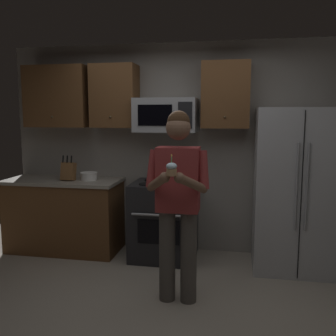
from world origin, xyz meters
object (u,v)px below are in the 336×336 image
oven_range (164,220)px  bowl_large_white (89,176)px  person (178,196)px  microwave (166,115)px  knife_block (68,171)px  refrigerator (296,190)px  cupcake (172,169)px

oven_range → bowl_large_white: (-0.96, 0.03, 0.51)m
oven_range → person: person is taller
microwave → knife_block: size_ratio=2.31×
bowl_large_white → microwave: bearing=5.1°
refrigerator → bowl_large_white: 2.46m
oven_range → microwave: (0.00, 0.12, 1.26)m
oven_range → refrigerator: bearing=-1.5°
refrigerator → bowl_large_white: bearing=178.3°
microwave → bowl_large_white: (-0.96, -0.09, -0.75)m
refrigerator → person: refrigerator is taller
microwave → person: microwave is taller
bowl_large_white → cupcake: bearing=-47.4°
bowl_large_white → knife_block: bearing=-165.5°
microwave → cupcake: 1.59m
oven_range → person: (0.34, -1.05, 0.53)m
microwave → knife_block: 1.39m
microwave → cupcake: bearing=-77.4°
microwave → oven_range: bearing=-90.0°
knife_block → bowl_large_white: (0.24, 0.06, -0.06)m
microwave → person: 1.42m
microwave → cupcake: (0.34, -1.50, -0.43)m
oven_range → microwave: size_ratio=1.26×
oven_range → refrigerator: size_ratio=0.52×
oven_range → cupcake: (0.34, -1.38, 0.83)m
refrigerator → bowl_large_white: size_ratio=8.54×
oven_range → person: bearing=-72.3°
person → bowl_large_white: bearing=140.1°
oven_range → bowl_large_white: 1.09m
microwave → refrigerator: 1.72m
microwave → cupcake: size_ratio=4.26×
knife_block → person: size_ratio=0.18×
refrigerator → cupcake: bearing=-131.0°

